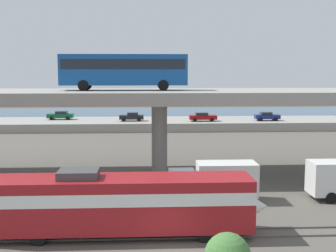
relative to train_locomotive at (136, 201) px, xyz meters
name	(u,v)px	position (x,y,z in m)	size (l,w,h in m)	color
rail_strip_near	(168,238)	(1.91, -0.70, -2.13)	(110.00, 0.12, 0.12)	#59544C
rail_strip_far	(167,230)	(1.91, 0.70, -2.13)	(110.00, 0.12, 0.12)	#59544C
train_locomotive	(136,201)	(0.00, 0.00, 0.00)	(16.81, 3.04, 4.18)	maroon
highway_overpass	(159,98)	(1.91, 16.00, 5.30)	(96.00, 10.34, 8.24)	gray
transit_bus_on_overpass	(124,69)	(-1.47, 16.33, 8.11)	(12.00, 2.68, 3.40)	#14478C
service_truck_west	(215,180)	(5.99, 7.01, -0.55)	(6.80, 2.46, 3.04)	#515459
pier_parking_lot	(154,124)	(1.91, 51.00, -1.46)	(69.58, 11.60, 1.46)	gray
parked_car_0	(132,117)	(-1.85, 49.48, 0.04)	(4.14, 1.84, 1.50)	black
parked_car_1	(267,116)	(21.51, 48.87, 0.04)	(4.24, 1.86, 1.50)	navy
parked_car_2	(60,115)	(-14.53, 52.42, 0.04)	(4.49, 1.93, 1.50)	#0C4C26
parked_car_3	(203,117)	(10.29, 48.64, 0.04)	(4.68, 1.96, 1.50)	maroon
harbor_water	(152,115)	(1.91, 74.00, -2.19)	(140.00, 36.00, 0.01)	#2D5170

